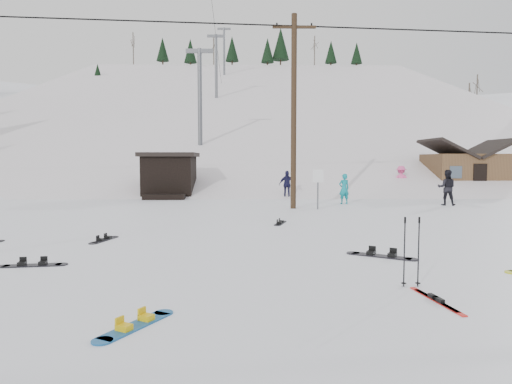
{
  "coord_description": "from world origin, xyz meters",
  "views": [
    {
      "loc": [
        -0.17,
        -7.41,
        2.28
      ],
      "look_at": [
        0.07,
        5.14,
        1.4
      ],
      "focal_mm": 32.0,
      "sensor_mm": 36.0,
      "label": 1
    }
  ],
  "objects_px": {
    "utility_pole": "(294,109)",
    "hero_snowboard": "(135,325)",
    "hero_skis": "(436,300)",
    "cabin": "(465,172)"
  },
  "relations": [
    {
      "from": "utility_pole",
      "to": "hero_snowboard",
      "type": "distance_m",
      "value": 16.4
    },
    {
      "from": "utility_pole",
      "to": "hero_skis",
      "type": "height_order",
      "value": "utility_pole"
    },
    {
      "from": "cabin",
      "to": "hero_snowboard",
      "type": "height_order",
      "value": "cabin"
    },
    {
      "from": "cabin",
      "to": "hero_skis",
      "type": "xyz_separation_m",
      "value": [
        -12.12,
        -24.24,
        -1.46
      ]
    },
    {
      "from": "utility_pole",
      "to": "cabin",
      "type": "bearing_deg",
      "value": 37.56
    },
    {
      "from": "utility_pole",
      "to": "cabin",
      "type": "xyz_separation_m",
      "value": [
        13.0,
        10.0,
        -3.2
      ]
    },
    {
      "from": "cabin",
      "to": "hero_skis",
      "type": "distance_m",
      "value": 27.14
    },
    {
      "from": "cabin",
      "to": "hero_skis",
      "type": "bearing_deg",
      "value": -116.56
    },
    {
      "from": "hero_snowboard",
      "to": "hero_skis",
      "type": "xyz_separation_m",
      "value": [
        4.59,
        1.04,
        -0.0
      ]
    },
    {
      "from": "hero_skis",
      "to": "utility_pole",
      "type": "bearing_deg",
      "value": 85.02
    }
  ]
}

